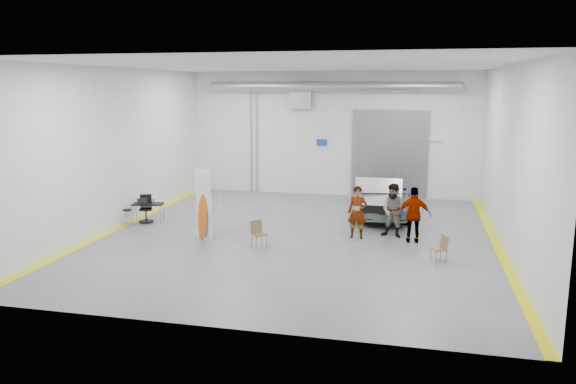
% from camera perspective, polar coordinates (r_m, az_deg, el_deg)
% --- Properties ---
extents(ground, '(16.00, 16.00, 0.00)m').
position_cam_1_polar(ground, '(20.25, 0.98, -4.50)').
color(ground, slate).
rests_on(ground, ground).
extents(room_shell, '(14.02, 16.18, 6.01)m').
position_cam_1_polar(room_shell, '(21.71, 2.87, 7.45)').
color(room_shell, silver).
rests_on(room_shell, ground).
extents(sedan_car, '(2.61, 5.32, 1.49)m').
position_cam_1_polar(sedan_car, '(23.60, 9.55, -0.59)').
color(sedan_car, white).
rests_on(sedan_car, ground).
extents(person_a, '(0.70, 0.48, 1.87)m').
position_cam_1_polar(person_a, '(19.93, 7.06, -2.06)').
color(person_a, '#966352').
rests_on(person_a, ground).
extents(person_b, '(1.10, 0.94, 1.94)m').
position_cam_1_polar(person_b, '(20.24, 10.74, -1.87)').
color(person_b, slate).
rests_on(person_b, ground).
extents(person_c, '(1.16, 0.54, 1.94)m').
position_cam_1_polar(person_c, '(19.70, 12.69, -2.29)').
color(person_c, '#965C32').
rests_on(person_c, ground).
extents(surfboard_display, '(0.70, 0.42, 2.65)m').
position_cam_1_polar(surfboard_display, '(19.68, -8.41, -1.84)').
color(surfboard_display, white).
rests_on(surfboard_display, ground).
extents(folding_chair_near, '(0.59, 0.67, 0.90)m').
position_cam_1_polar(folding_chair_near, '(18.80, -2.94, -4.83)').
color(folding_chair_near, brown).
rests_on(folding_chair_near, ground).
extents(folding_chair_far, '(0.53, 0.65, 0.85)m').
position_cam_1_polar(folding_chair_far, '(17.83, 15.02, -6.13)').
color(folding_chair_far, brown).
rests_on(folding_chair_far, ground).
extents(shop_stool, '(0.35, 0.35, 0.69)m').
position_cam_1_polar(shop_stool, '(22.32, -16.00, -2.57)').
color(shop_stool, black).
rests_on(shop_stool, ground).
extents(work_table, '(1.30, 0.83, 0.98)m').
position_cam_1_polar(work_table, '(22.79, -14.19, -1.14)').
color(work_table, '#93969B').
rests_on(work_table, ground).
extents(office_chair, '(0.61, 0.64, 1.07)m').
position_cam_1_polar(office_chair, '(22.90, -14.16, -1.82)').
color(office_chair, black).
rests_on(office_chair, ground).
extents(trunk_lid, '(1.74, 1.05, 0.04)m').
position_cam_1_polar(trunk_lid, '(21.18, 9.22, 0.23)').
color(trunk_lid, silver).
rests_on(trunk_lid, sedan_car).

